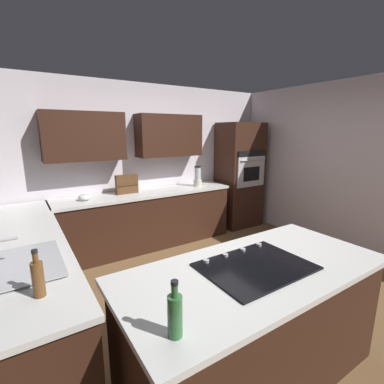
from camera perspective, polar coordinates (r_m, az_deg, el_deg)
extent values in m
plane|color=brown|center=(3.41, 5.43, -20.30)|extent=(14.00, 14.00, 0.00)
cube|color=silver|center=(4.72, -10.23, 5.72)|extent=(6.00, 0.10, 2.60)
cube|color=#381E14|center=(4.66, -4.76, 11.63)|extent=(1.10, 0.34, 0.68)
cube|color=#381E14|center=(4.20, -21.53, 10.72)|extent=(1.10, 0.34, 0.68)
cube|color=silver|center=(4.97, 26.35, 4.96)|extent=(0.10, 4.00, 2.60)
cube|color=#381E14|center=(4.53, -9.10, -5.83)|extent=(2.80, 0.60, 0.86)
cube|color=silver|center=(4.41, -9.30, -0.27)|extent=(2.84, 0.64, 0.04)
cube|color=#381E14|center=(3.12, -30.60, -16.31)|extent=(0.60, 2.90, 0.86)
cube|color=silver|center=(2.95, -31.58, -8.55)|extent=(0.64, 2.94, 0.04)
cube|color=#381E14|center=(2.32, 12.48, -25.34)|extent=(1.92, 0.85, 0.86)
cube|color=silver|center=(2.08, 13.09, -15.49)|extent=(2.00, 0.93, 0.04)
cube|color=#381E14|center=(5.44, 9.82, 3.46)|extent=(0.80, 0.60, 2.00)
cube|color=silver|center=(5.20, 12.21, 4.16)|extent=(0.66, 0.03, 0.56)
cube|color=black|center=(5.20, 12.28, 3.71)|extent=(0.40, 0.01, 0.26)
cube|color=black|center=(5.17, 12.38, 7.78)|extent=(0.66, 0.02, 0.11)
cylinder|color=silver|center=(5.15, 12.60, 6.53)|extent=(0.56, 0.02, 0.02)
cube|color=#515456|center=(2.52, -31.33, -11.22)|extent=(0.40, 0.30, 0.02)
cube|color=#515456|center=(2.21, -31.00, -14.48)|extent=(0.40, 0.30, 0.02)
cube|color=#B7BABF|center=(2.36, -31.20, -12.54)|extent=(0.46, 0.70, 0.01)
cylinder|color=#B7BABF|center=(2.30, -34.79, -8.25)|extent=(0.18, 0.02, 0.02)
cube|color=black|center=(2.07, 13.13, -14.83)|extent=(0.76, 0.56, 0.01)
cylinder|color=#B2B2B7|center=(2.38, 13.75, -10.61)|extent=(0.04, 0.04, 0.02)
cylinder|color=#B2B2B7|center=(2.26, 10.53, -11.72)|extent=(0.04, 0.04, 0.02)
cylinder|color=#B2B2B7|center=(2.15, 6.95, -12.90)|extent=(0.04, 0.04, 0.02)
cylinder|color=#B2B2B7|center=(2.06, 2.96, -14.15)|extent=(0.04, 0.04, 0.02)
cylinder|color=beige|center=(4.82, 1.18, 1.91)|extent=(0.15, 0.15, 0.11)
cylinder|color=silver|center=(4.79, 1.19, 3.85)|extent=(0.11, 0.11, 0.22)
cylinder|color=black|center=(4.77, 1.19, 5.30)|extent=(0.12, 0.12, 0.03)
ellipsoid|color=white|center=(4.10, -21.45, -1.00)|extent=(0.17, 0.17, 0.09)
cube|color=brown|center=(4.34, -13.43, 1.59)|extent=(0.34, 0.10, 0.29)
cube|color=brown|center=(4.29, -13.19, 1.47)|extent=(0.32, 0.02, 0.02)
cylinder|color=brown|center=(1.89, -29.39, -15.60)|extent=(0.07, 0.07, 0.21)
cylinder|color=brown|center=(1.83, -29.85, -11.81)|extent=(0.03, 0.03, 0.06)
cylinder|color=black|center=(1.82, -29.99, -10.65)|extent=(0.03, 0.03, 0.02)
cylinder|color=#336B38|center=(1.40, -3.56, -24.45)|extent=(0.07, 0.07, 0.21)
cylinder|color=#336B38|center=(1.33, -3.65, -19.82)|extent=(0.03, 0.03, 0.06)
cylinder|color=black|center=(1.31, -3.67, -18.34)|extent=(0.04, 0.04, 0.02)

